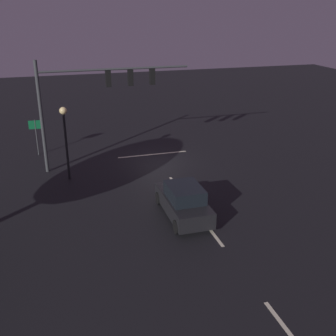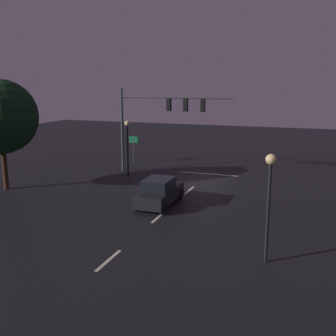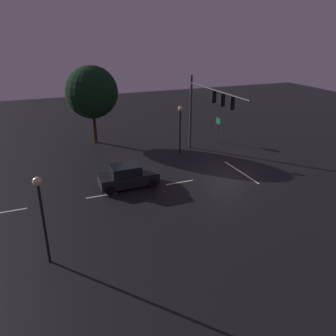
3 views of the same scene
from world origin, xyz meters
The scene contains 11 objects.
ground_plane centered at (0.00, 0.00, 0.00)m, with size 80.00×80.00×0.00m, color black.
traffic_signal_assembly centered at (3.87, -0.30, 5.03)m, with size 9.47×0.47×6.99m.
lane_dash_far centered at (0.00, 4.00, 0.00)m, with size 2.20×0.16×0.01m, color beige.
lane_dash_mid centered at (0.00, 10.00, 0.00)m, with size 2.20×0.16×0.01m, color beige.
lane_dash_near centered at (0.00, 16.00, 0.00)m, with size 2.20×0.16×0.01m, color beige.
stop_bar centered at (0.00, -1.48, 0.00)m, with size 5.00×0.16×0.01m, color beige.
car_approaching centered at (0.78, 7.85, 0.80)m, with size 1.90×4.37×1.70m.
street_lamp_left_kerb centered at (-6.34, 13.91, 3.30)m, with size 0.44×0.44×4.66m.
street_lamp_right_kerb centered at (6.01, 1.36, 3.20)m, with size 0.44×0.44×4.50m.
route_sign centered at (7.83, -3.70, 1.86)m, with size 0.90×0.09×2.58m.
tree_right_near centered at (12.44, 8.07, 5.14)m, with size 5.16×5.16×7.74m.
Camera 2 is at (-7.72, 29.95, 7.43)m, focal length 42.35 mm.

